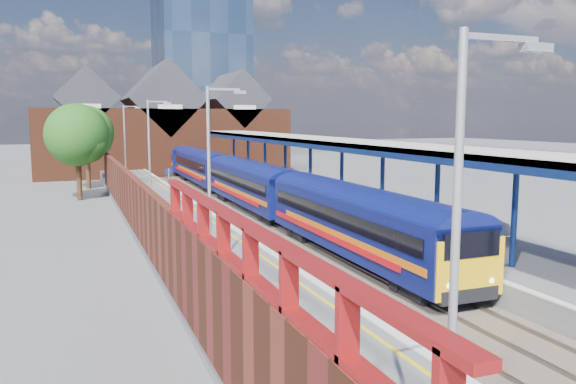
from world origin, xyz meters
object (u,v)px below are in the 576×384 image
(parked_car_silver, at_px, (468,224))
(lamp_post_a, at_px, (463,258))
(lamp_post_d, at_px, (126,139))
(parked_car_dark, at_px, (380,205))
(train, at_px, (224,172))
(parked_car_blue, at_px, (380,205))
(lamp_post_c, at_px, (151,148))
(platform_sign, at_px, (169,180))
(lamp_post_b, at_px, (213,170))

(parked_car_silver, bearing_deg, lamp_post_a, 160.12)
(lamp_post_d, height_order, parked_car_dark, lamp_post_d)
(train, distance_m, parked_car_blue, 18.84)
(train, height_order, lamp_post_c, lamp_post_c)
(parked_car_silver, distance_m, parked_car_dark, 7.39)
(train, relative_size, lamp_post_d, 9.42)
(platform_sign, bearing_deg, train, 57.11)
(lamp_post_a, relative_size, lamp_post_c, 1.00)
(lamp_post_d, relative_size, parked_car_blue, 1.79)
(lamp_post_d, bearing_deg, parked_car_blue, -59.49)
(train, xyz_separation_m, parked_car_blue, (5.15, -18.11, -0.58))
(lamp_post_c, bearing_deg, lamp_post_b, -90.00)
(train, height_order, lamp_post_a, lamp_post_a)
(lamp_post_d, relative_size, parked_car_dark, 1.82)
(platform_sign, xyz_separation_m, parked_car_blue, (11.64, -8.07, -1.15))
(lamp_post_a, bearing_deg, lamp_post_b, 90.00)
(platform_sign, distance_m, parked_car_silver, 19.85)
(parked_car_silver, bearing_deg, parked_car_dark, 24.35)
(parked_car_silver, bearing_deg, lamp_post_b, 119.44)
(parked_car_dark, height_order, parked_car_blue, parked_car_dark)
(parked_car_dark, bearing_deg, train, -9.16)
(lamp_post_a, height_order, lamp_post_d, same)
(lamp_post_a, height_order, parked_car_blue, lamp_post_a)
(parked_car_silver, bearing_deg, parked_car_blue, 23.29)
(parked_car_silver, bearing_deg, lamp_post_c, 64.27)
(lamp_post_c, xyz_separation_m, parked_car_blue, (13.01, -6.07, -3.45))
(train, bearing_deg, parked_car_silver, -77.66)
(lamp_post_a, relative_size, lamp_post_b, 1.00)
(lamp_post_b, distance_m, parked_car_silver, 14.08)
(train, height_order, parked_car_blue, train)
(lamp_post_c, distance_m, lamp_post_d, 16.00)
(lamp_post_a, relative_size, parked_car_blue, 1.79)
(parked_car_dark, bearing_deg, parked_car_silver, 160.18)
(parked_car_silver, bearing_deg, platform_sign, 57.39)
(lamp_post_c, height_order, parked_car_dark, lamp_post_c)
(lamp_post_b, distance_m, platform_sign, 18.20)
(parked_car_silver, height_order, parked_car_blue, parked_car_silver)
(lamp_post_c, distance_m, parked_car_blue, 14.76)
(lamp_post_c, bearing_deg, parked_car_blue, -25.03)
(lamp_post_b, distance_m, parked_car_blue, 16.72)
(lamp_post_b, xyz_separation_m, parked_car_dark, (12.88, 9.69, -3.44))
(parked_car_silver, relative_size, parked_car_dark, 1.03)
(train, distance_m, lamp_post_b, 29.26)
(lamp_post_c, distance_m, parked_car_dark, 14.75)
(lamp_post_c, height_order, platform_sign, lamp_post_c)
(lamp_post_c, height_order, parked_car_blue, lamp_post_c)
(lamp_post_b, bearing_deg, lamp_post_d, 90.00)
(lamp_post_b, bearing_deg, lamp_post_a, -90.00)
(lamp_post_d, relative_size, parked_car_silver, 1.78)
(train, relative_size, parked_car_blue, 16.82)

